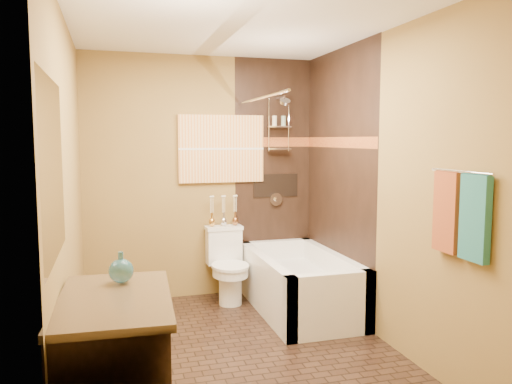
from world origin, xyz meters
name	(u,v)px	position (x,y,z in m)	size (l,w,h in m)	color
floor	(238,351)	(0.00, 0.00, 0.00)	(3.00, 3.00, 0.00)	black
wall_left	(68,197)	(-1.20, 0.00, 1.25)	(0.02, 3.00, 2.50)	olive
wall_right	(379,188)	(1.20, 0.00, 1.25)	(0.02, 3.00, 2.50)	olive
wall_back	(202,178)	(0.00, 1.50, 1.25)	(2.40, 0.02, 2.50)	olive
wall_front	(316,225)	(0.00, -1.50, 1.25)	(2.40, 0.02, 2.50)	olive
ceiling	(237,22)	(0.00, 0.00, 2.50)	(3.00, 3.00, 0.00)	silver
alcove_tile_back	(273,176)	(0.78, 1.49, 1.25)	(0.85, 0.01, 2.50)	black
alcove_tile_right	(338,181)	(1.19, 0.75, 1.25)	(0.01, 1.50, 2.50)	black
mosaic_band_back	(274,142)	(0.78, 1.48, 1.62)	(0.85, 0.01, 0.10)	maroon
mosaic_band_right	(338,142)	(1.18, 0.75, 1.62)	(0.01, 1.50, 0.10)	maroon
alcove_niche	(276,185)	(0.80, 1.48, 1.15)	(0.50, 0.01, 0.25)	black
shower_fixtures	(279,138)	(0.80, 1.38, 1.67)	(0.24, 0.33, 1.16)	silver
curtain_rod	(260,98)	(0.40, 0.75, 2.02)	(0.03, 0.03, 1.55)	silver
towel_bar	(461,172)	(1.15, -1.05, 1.45)	(0.02, 0.02, 0.55)	silver
towel_teal	(475,218)	(1.16, -1.18, 1.18)	(0.05, 0.22, 0.52)	#1F6960
towel_rust	(447,212)	(1.16, -0.92, 1.18)	(0.05, 0.22, 0.52)	#90391A
sunset_painting	(221,149)	(0.20, 1.48, 1.55)	(0.90, 0.04, 0.70)	orange
vanity_mirror	(53,169)	(-1.19, -1.00, 1.50)	(0.01, 1.00, 0.90)	white
bathtub	(299,288)	(0.80, 0.75, 0.22)	(0.80, 1.50, 0.55)	white
toilet	(228,265)	(0.20, 1.22, 0.38)	(0.38, 0.56, 0.75)	white
vanity	(115,373)	(-0.92, -1.00, 0.42)	(0.62, 0.97, 0.83)	black
teal_bottle	(121,268)	(-0.87, -0.75, 0.92)	(0.14, 0.14, 0.22)	#24616E
bud_vases	(224,210)	(0.20, 1.39, 0.92)	(0.31, 0.07, 0.31)	gold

